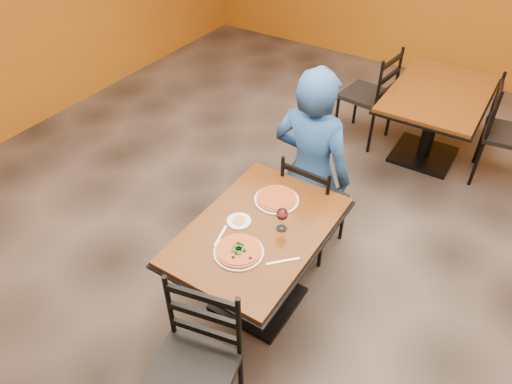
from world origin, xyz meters
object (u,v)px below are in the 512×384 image
Objects in this scene: plate_main at (239,252)px; plate_far at (277,200)px; chair_second_right at (510,135)px; diner at (313,151)px; pizza_main at (239,250)px; table_main at (258,249)px; chair_main_far at (314,201)px; chair_second_left at (367,95)px; side_plate at (239,221)px; wine_glass at (282,218)px; pizza_far at (277,198)px; table_second at (435,109)px; chair_main_near at (191,375)px.

plate_far is (-0.06, 0.55, 0.00)m from plate_main.
chair_second_right is 1.99m from diner.
pizza_main is 0.92× the size of plate_far.
chair_main_far is (0.04, 0.75, -0.10)m from table_main.
chair_second_left is 6.36× the size of side_plate.
chair_main_far is at bearing 97.11° from wine_glass.
pizza_far is at bearing 72.78° from side_plate.
pizza_main is at bearing -84.13° from plate_far.
plate_main is (-1.15, -2.76, 0.26)m from chair_second_right.
chair_second_left is at bearing 82.67° from chair_second_right.
diner reaches higher than wine_glass.
chair_second_right is at bearing 96.69° from chair_second_left.
plate_far is 0.29m from wine_glass.
table_main is at bearing 93.35° from plate_main.
table_second is (0.46, 2.51, 0.00)m from table_main.
plate_main is at bearing 89.49° from chair_main_near.
chair_second_left is at bearing 98.72° from wine_glass.
pizza_main is 0.28m from side_plate.
chair_second_left is 2.23m from pizza_far.
plate_far is at bearing 127.09° from wine_glass.
plate_main is at bearing -109.17° from wine_glass.
table_main is 1.21× the size of chair_second_left.
wine_glass is (0.37, -2.43, 0.33)m from chair_second_left.
pizza_main reaches higher than table_main.
pizza_main reaches higher than plate_main.
chair_main_near reaches higher than plate_main.
table_second is at bearing -111.18° from diner.
diner is at bearing -111.20° from table_second.
plate_far is (-0.04, 0.30, 0.20)m from table_main.
table_second is 0.93× the size of diner.
chair_main_far is 0.63× the size of diner.
table_second is 1.32× the size of chair_second_left.
chair_main_far is at bearing 81.43° from chair_main_near.
diner reaches higher than chair_main_far.
diner is 8.03× the size of wine_glass.
pizza_main is at bearing -84.13° from pizza_far.
table_main is 7.69× the size of side_plate.
chair_second_right is 3.00m from pizza_main.
chair_second_right is 2.66m from wine_glass.
plate_far is (0.20, -2.21, 0.25)m from chair_second_left.
pizza_far is 0.33m from side_plate.
diner is 1.26m from plate_main.
table_main is 0.36m from plate_far.
wine_glass is (-1.04, -2.43, 0.34)m from chair_second_right.
pizza_main is 1.01× the size of pizza_far.
chair_second_left is at bearing 95.27° from plate_far.
table_main is 0.33m from pizza_main.
pizza_main is at bearing -56.11° from side_plate.
chair_second_right is (0.70, 0.00, -0.06)m from table_second.
plate_far is 0.33m from side_plate.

